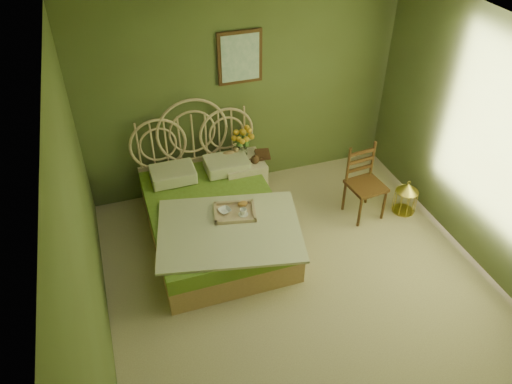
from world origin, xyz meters
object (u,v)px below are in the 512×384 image
object	(u,v)px
chair	(364,177)
birdcage	(406,198)
bed	(214,217)
nightstand	(243,173)

from	to	relation	value
chair	birdcage	xyz separation A→B (m)	(0.52, -0.19, -0.31)
birdcage	bed	bearing A→B (deg)	172.84
bed	nightstand	world-z (taller)	bed
nightstand	birdcage	xyz separation A→B (m)	(1.82, -0.95, -0.15)
bed	nightstand	bearing A→B (deg)	49.82
bed	nightstand	distance (m)	0.86
nightstand	birdcage	distance (m)	2.06
chair	birdcage	size ratio (longest dim) A/B	2.20
bed	chair	size ratio (longest dim) A/B	2.36
nightstand	chair	xyz separation A→B (m)	(1.30, -0.77, 0.16)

